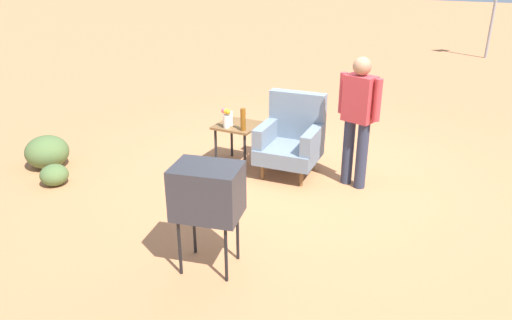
# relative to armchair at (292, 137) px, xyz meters

# --- Properties ---
(ground_plane) EXTENTS (60.00, 60.00, 0.00)m
(ground_plane) POSITION_rel_armchair_xyz_m (0.24, -0.03, -0.50)
(ground_plane) COLOR #C17A4C
(armchair) EXTENTS (0.82, 0.83, 1.06)m
(armchair) POSITION_rel_armchair_xyz_m (0.00, 0.00, 0.00)
(armchair) COLOR brown
(armchair) RESTS_ON ground
(side_table) EXTENTS (0.56, 0.56, 0.59)m
(side_table) POSITION_rel_armchair_xyz_m (-0.76, -0.09, 0.01)
(side_table) COLOR black
(side_table) RESTS_ON ground
(tv_on_stand) EXTENTS (0.68, 0.55, 1.03)m
(tv_on_stand) POSITION_rel_armchair_xyz_m (0.16, -2.36, 0.28)
(tv_on_stand) COLOR black
(tv_on_stand) RESTS_ON ground
(person_standing) EXTENTS (0.55, 0.32, 1.64)m
(person_standing) POSITION_rel_armchair_xyz_m (0.87, -0.03, 0.44)
(person_standing) COLOR #2D3347
(person_standing) RESTS_ON ground
(road_sign) EXTENTS (0.33, 0.33, 2.44)m
(road_sign) POSITION_rel_armchair_xyz_m (1.96, 9.92, 0.88)
(road_sign) COLOR gray
(road_sign) RESTS_ON ground
(bottle_tall_amber) EXTENTS (0.07, 0.07, 0.30)m
(bottle_tall_amber) POSITION_rel_armchair_xyz_m (-0.58, -0.27, 0.24)
(bottle_tall_amber) COLOR brown
(bottle_tall_amber) RESTS_ON side_table
(bottle_short_clear) EXTENTS (0.06, 0.06, 0.20)m
(bottle_short_clear) POSITION_rel_armchair_xyz_m (-0.83, -0.17, 0.19)
(bottle_short_clear) COLOR silver
(bottle_short_clear) RESTS_ON side_table
(flower_vase) EXTENTS (0.14, 0.10, 0.27)m
(flower_vase) POSITION_rel_armchair_xyz_m (-0.83, -0.27, 0.24)
(flower_vase) COLOR silver
(flower_vase) RESTS_ON side_table
(shrub_mid) EXTENTS (0.58, 0.58, 0.45)m
(shrub_mid) POSITION_rel_armchair_xyz_m (-3.08, -1.34, -0.27)
(shrub_mid) COLOR #516B38
(shrub_mid) RESTS_ON ground
(shrub_lone) EXTENTS (0.35, 0.35, 0.27)m
(shrub_lone) POSITION_rel_armchair_xyz_m (-2.55, -1.72, -0.36)
(shrub_lone) COLOR #516B38
(shrub_lone) RESTS_ON ground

